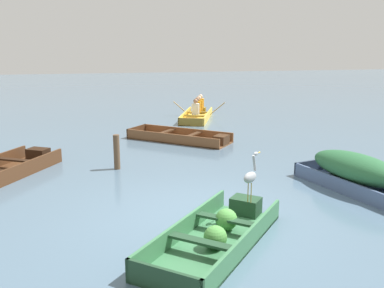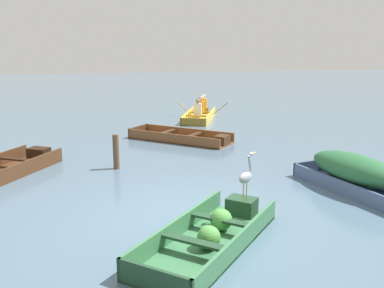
{
  "view_description": "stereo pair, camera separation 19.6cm",
  "coord_description": "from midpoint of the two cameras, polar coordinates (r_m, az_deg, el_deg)",
  "views": [
    {
      "loc": [
        -1.75,
        -6.99,
        2.96
      ],
      "look_at": [
        0.76,
        3.95,
        0.35
      ],
      "focal_mm": 40.0,
      "sensor_mm": 36.0,
      "label": 1
    },
    {
      "loc": [
        -1.56,
        -7.03,
        2.96
      ],
      "look_at": [
        0.76,
        3.95,
        0.35
      ],
      "focal_mm": 40.0,
      "sensor_mm": 36.0,
      "label": 2
    }
  ],
  "objects": [
    {
      "name": "ground_plane",
      "position": [
        7.79,
        1.27,
        -9.24
      ],
      "size": [
        80.0,
        80.0,
        0.0
      ],
      "primitive_type": "plane",
      "color": "slate"
    },
    {
      "name": "rowboat_yellow_with_crew",
      "position": [
        17.61,
        1.37,
        4.15
      ],
      "size": [
        2.35,
        3.2,
        0.88
      ],
      "color": "#E5BC47",
      "rests_on": "ground"
    },
    {
      "name": "skiff_dark_varnish_near_moored",
      "position": [
        10.97,
        -22.92,
        -2.99
      ],
      "size": [
        2.5,
        3.12,
        0.35
      ],
      "color": "#4C2D19",
      "rests_on": "ground"
    },
    {
      "name": "dinghy_green_foreground",
      "position": [
        6.71,
        3.67,
        -11.83
      ],
      "size": [
        2.77,
        2.96,
        0.4
      ],
      "color": "#387047",
      "rests_on": "ground"
    },
    {
      "name": "heron_on_dinghy",
      "position": [
        7.1,
        7.99,
        -4.24
      ],
      "size": [
        0.4,
        0.34,
        0.84
      ],
      "color": "olive",
      "rests_on": "dinghy_green_foreground"
    },
    {
      "name": "skiff_wooden_brown_mid_moored",
      "position": [
        13.47,
        -0.69,
        0.83
      ],
      "size": [
        3.19,
        2.95,
        0.31
      ],
      "color": "brown",
      "rests_on": "ground"
    },
    {
      "name": "mooring_post",
      "position": [
        10.52,
        -9.57,
        -1.03
      ],
      "size": [
        0.15,
        0.15,
        0.85
      ],
      "primitive_type": "cylinder",
      "color": "brown",
      "rests_on": "ground"
    },
    {
      "name": "skiff_slate_blue_far_moored",
      "position": [
        9.46,
        21.49,
        -3.47
      ],
      "size": [
        1.56,
        2.87,
        0.77
      ],
      "color": "#475B7F",
      "rests_on": "ground"
    }
  ]
}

